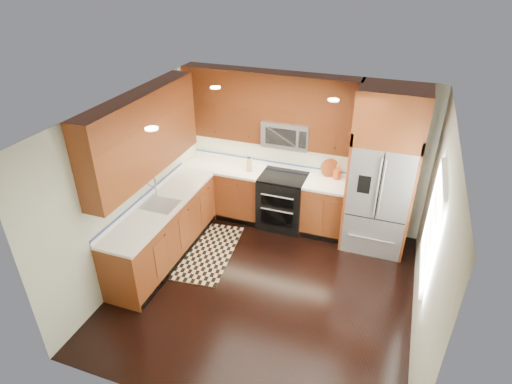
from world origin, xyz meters
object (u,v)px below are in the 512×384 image
(refrigerator, at_px, (383,172))
(knife_block, at_px, (249,165))
(utensil_crock, at_px, (337,172))
(range, at_px, (282,201))
(rug, at_px, (204,251))

(refrigerator, relative_size, knife_block, 10.65)
(knife_block, distance_m, utensil_crock, 1.47)
(range, relative_size, rug, 0.62)
(knife_block, bearing_deg, utensil_crock, 7.36)
(range, distance_m, utensil_crock, 1.05)
(rug, distance_m, utensil_crock, 2.51)
(range, relative_size, refrigerator, 0.36)
(knife_block, relative_size, utensil_crock, 0.70)
(rug, height_order, utensil_crock, utensil_crock)
(refrigerator, bearing_deg, utensil_crock, 159.54)
(range, distance_m, refrigerator, 1.76)
(utensil_crock, bearing_deg, range, -164.88)
(refrigerator, height_order, utensil_crock, refrigerator)
(refrigerator, relative_size, rug, 1.69)
(knife_block, bearing_deg, range, -3.54)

